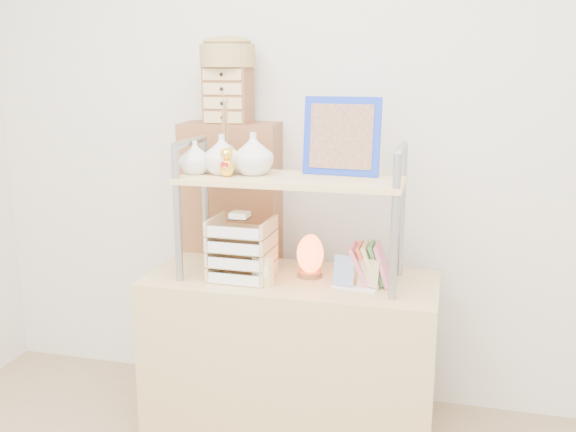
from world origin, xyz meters
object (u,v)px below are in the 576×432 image
Objects in this scene: salt_lamp at (310,255)px; desk at (291,361)px; letter_tray at (241,252)px; cabinet at (233,262)px.

desk is at bearing -153.28° from salt_lamp.
letter_tray is 0.29m from salt_lamp.
letter_tray is at bearing -70.65° from cabinet.
salt_lamp is at bearing -40.25° from cabinet.
letter_tray is at bearing -161.14° from desk.
cabinet is 7.48× the size of salt_lamp.
desk is 0.61m from cabinet.
cabinet reaches higher than salt_lamp.
letter_tray is at bearing -158.92° from salt_lamp.
cabinet is at bearing 143.82° from salt_lamp.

